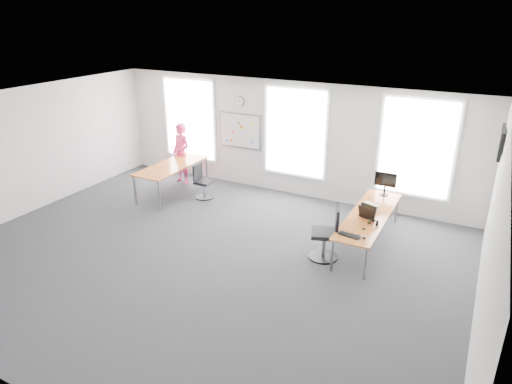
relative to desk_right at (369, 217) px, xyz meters
The scene contains 24 objects.
floor 3.55m from the desk_right, 143.48° to the right, with size 10.00×10.00×0.00m, color #29292D.
ceiling 4.21m from the desk_right, 143.48° to the right, with size 10.00×10.00×0.00m, color silver.
wall_back 3.50m from the desk_right, 145.52° to the left, with size 10.00×10.00×0.00m, color silver.
wall_front 6.74m from the desk_right, 114.77° to the right, with size 10.00×10.00×0.00m, color silver.
wall_left 8.12m from the desk_right, 165.11° to the right, with size 10.00×10.00×0.00m, color silver.
wall_right 3.14m from the desk_right, 43.36° to the right, with size 10.00×10.00×0.00m, color silver.
window_left 6.19m from the desk_right, 161.92° to the left, with size 1.60×0.06×2.20m, color white.
window_mid 3.31m from the desk_right, 142.87° to the left, with size 1.60×0.06×2.20m, color white.
window_right 2.22m from the desk_right, 75.29° to the left, with size 1.60×0.06×2.20m, color white.
desk_right is the anchor object (origin of this frame).
desk_left 5.42m from the desk_right, behind, with size 0.89×2.23×0.81m.
chair_right 1.10m from the desk_right, 121.50° to the right, with size 0.65×0.65×1.12m.
chair_left 4.58m from the desk_right, behind, with size 0.49×0.49×0.91m.
person 5.82m from the desk_right, 167.73° to the left, with size 0.63×0.41×1.72m, color #EB3270.
whiteboard 4.65m from the desk_right, 155.47° to the left, with size 1.20×0.03×0.90m, color silver.
wall_clock 4.87m from the desk_right, 155.47° to the left, with size 0.30×0.30×0.04m, color gray.
tv 2.86m from the desk_right, 23.30° to the left, with size 0.06×0.90×0.55m, color black.
keyboard 1.12m from the desk_right, 94.49° to the right, with size 0.42×0.15×0.02m, color black.
mouse 1.11m from the desk_right, 80.18° to the right, with size 0.07×0.11×0.04m, color black.
lens_cap 0.73m from the desk_right, 83.97° to the right, with size 0.07×0.07×0.01m, color black.
headphones 0.49m from the desk_right, 67.43° to the right, with size 0.20×0.10×0.11m.
laptop_sleeve 0.31m from the desk_right, 88.84° to the right, with size 0.38×0.31×0.30m.
paper_stack 0.27m from the desk_right, 103.44° to the left, with size 0.35×0.26×0.12m, color beige.
monitor 1.27m from the desk_right, 89.15° to the left, with size 0.49×0.20×0.54m.
Camera 1 is at (4.70, -6.63, 4.68)m, focal length 32.00 mm.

